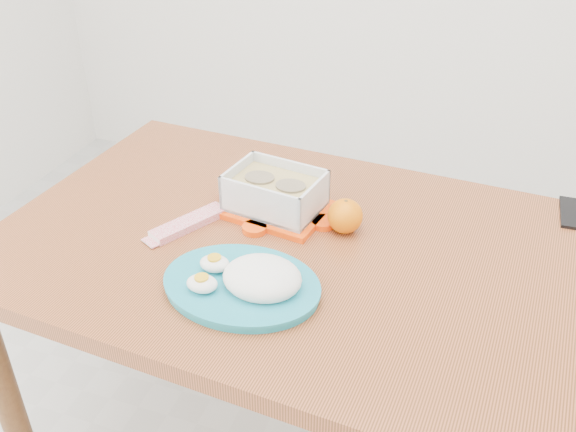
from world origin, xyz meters
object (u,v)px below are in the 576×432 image
(orange_fruit, at_px, (345,216))
(rice_plate, at_px, (248,280))
(dining_table, at_px, (288,277))
(food_container, at_px, (275,193))
(smartphone, at_px, (576,214))

(orange_fruit, xyz_separation_m, rice_plate, (-0.12, -0.26, -0.01))
(dining_table, bearing_deg, rice_plate, -90.40)
(food_container, bearing_deg, dining_table, -47.43)
(orange_fruit, bearing_deg, rice_plate, -114.71)
(smartphone, bearing_deg, food_container, -163.24)
(orange_fruit, distance_m, smartphone, 0.52)
(rice_plate, distance_m, smartphone, 0.76)
(smartphone, bearing_deg, orange_fruit, -155.02)
(food_container, height_order, orange_fruit, food_container)
(orange_fruit, bearing_deg, dining_table, -144.59)
(orange_fruit, relative_size, rice_plate, 0.24)
(dining_table, height_order, smartphone, smartphone)
(dining_table, xyz_separation_m, rice_plate, (-0.02, -0.18, 0.12))
(dining_table, distance_m, orange_fruit, 0.18)
(food_container, distance_m, orange_fruit, 0.17)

